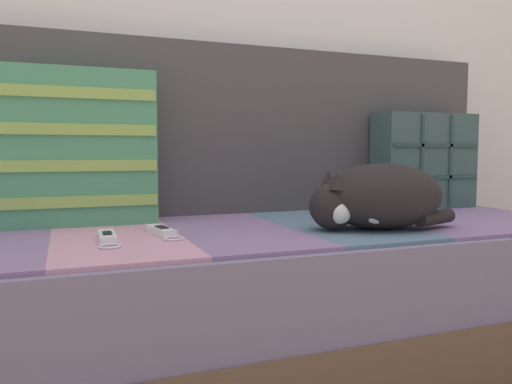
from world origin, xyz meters
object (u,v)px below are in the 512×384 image
(game_remote_near, at_px, (162,231))
(game_remote_far, at_px, (107,237))
(throw_pillow_striped, at_px, (80,148))
(couch, at_px, (277,289))
(sleeping_cat, at_px, (376,198))
(throw_pillow_quilted, at_px, (424,161))

(game_remote_near, xyz_separation_m, game_remote_far, (-0.13, -0.04, 0.00))
(game_remote_near, bearing_deg, throw_pillow_striped, 124.14)
(couch, bearing_deg, sleeping_cat, -42.77)
(throw_pillow_quilted, height_order, game_remote_far, throw_pillow_quilted)
(game_remote_near, height_order, game_remote_far, same)
(throw_pillow_quilted, bearing_deg, game_remote_far, -164.98)
(game_remote_far, bearing_deg, game_remote_near, 18.49)
(game_remote_near, bearing_deg, sleeping_cat, -11.94)
(couch, xyz_separation_m, throw_pillow_striped, (-0.52, 0.19, 0.41))
(game_remote_far, bearing_deg, throw_pillow_quilted, 15.02)
(sleeping_cat, distance_m, game_remote_far, 0.69)
(couch, height_order, throw_pillow_striped, throw_pillow_striped)
(couch, xyz_separation_m, game_remote_near, (-0.35, -0.07, 0.20))
(throw_pillow_striped, xyz_separation_m, game_remote_far, (0.05, -0.31, -0.21))
(game_remote_near, bearing_deg, game_remote_far, -161.51)
(sleeping_cat, height_order, game_remote_near, sleeping_cat)
(couch, relative_size, game_remote_near, 10.29)
(throw_pillow_quilted, bearing_deg, sleeping_cat, -141.04)
(throw_pillow_quilted, relative_size, game_remote_near, 2.06)
(couch, xyz_separation_m, throw_pillow_quilted, (0.68, 0.19, 0.37))
(throw_pillow_striped, distance_m, game_remote_far, 0.38)
(throw_pillow_quilted, distance_m, throw_pillow_striped, 1.20)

